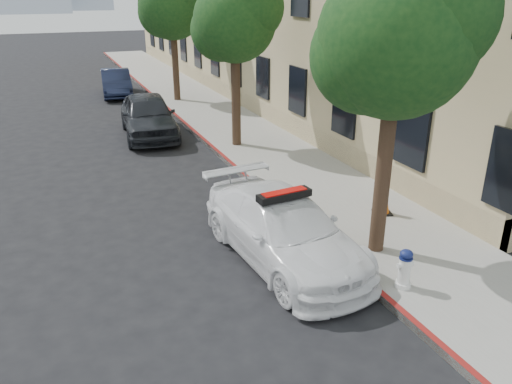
{
  "coord_description": "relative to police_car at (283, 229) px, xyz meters",
  "views": [
    {
      "loc": [
        -2.81,
        -9.32,
        5.06
      ],
      "look_at": [
        1.03,
        -0.17,
        1.0
      ],
      "focal_mm": 35.0,
      "sensor_mm": 36.0,
      "label": 1
    }
  ],
  "objects": [
    {
      "name": "sidewalk",
      "position": [
        2.5,
        11.39,
        -0.59
      ],
      "size": [
        3.2,
        50.0,
        0.15
      ],
      "primitive_type": "cube",
      "color": "gray",
      "rests_on": "ground"
    },
    {
      "name": "ground",
      "position": [
        -1.1,
        1.39,
        -0.66
      ],
      "size": [
        120.0,
        120.0,
        0.0
      ],
      "primitive_type": "plane",
      "color": "black",
      "rests_on": "ground"
    },
    {
      "name": "fire_hydrant",
      "position": [
        1.41,
        -1.96,
        -0.16
      ],
      "size": [
        0.31,
        0.28,
        0.73
      ],
      "rotation": [
        0.0,
        0.0,
        -0.14
      ],
      "color": "white",
      "rests_on": "sidewalk"
    },
    {
      "name": "tree_mid",
      "position": [
        1.83,
        7.38,
        3.5
      ],
      "size": [
        2.77,
        2.64,
        5.43
      ],
      "color": "black",
      "rests_on": "sidewalk"
    },
    {
      "name": "parked_car_mid",
      "position": [
        -0.63,
        10.09,
        0.11
      ],
      "size": [
        2.21,
        4.66,
        1.54
      ],
      "primitive_type": "imported",
      "rotation": [
        0.0,
        0.0,
        -0.09
      ],
      "color": "black",
      "rests_on": "ground"
    },
    {
      "name": "tree_near",
      "position": [
        1.83,
        -0.62,
        3.61
      ],
      "size": [
        2.92,
        2.82,
        5.62
      ],
      "color": "black",
      "rests_on": "sidewalk"
    },
    {
      "name": "parked_car_far",
      "position": [
        -0.61,
        18.23,
        -0.02
      ],
      "size": [
        1.73,
        4.04,
        1.3
      ],
      "primitive_type": "imported",
      "rotation": [
        0.0,
        0.0,
        -0.09
      ],
      "color": "#141A32",
      "rests_on": "ground"
    },
    {
      "name": "police_car",
      "position": [
        0.0,
        0.0,
        0.0
      ],
      "size": [
        2.25,
        4.7,
        1.47
      ],
      "rotation": [
        0.0,
        0.0,
        0.09
      ],
      "color": "white",
      "rests_on": "ground"
    },
    {
      "name": "curb_strip",
      "position": [
        0.96,
        11.39,
        -0.59
      ],
      "size": [
        0.12,
        50.0,
        0.15
      ],
      "primitive_type": "cube",
      "color": "maroon",
      "rests_on": "ground"
    },
    {
      "name": "traffic_cone",
      "position": [
        2.97,
        0.78,
        -0.13
      ],
      "size": [
        0.5,
        0.5,
        0.77
      ],
      "rotation": [
        0.0,
        0.0,
        -0.29
      ],
      "color": "black",
      "rests_on": "sidewalk"
    },
    {
      "name": "tree_far",
      "position": [
        1.83,
        15.38,
        3.72
      ],
      "size": [
        3.1,
        3.0,
        5.81
      ],
      "color": "black",
      "rests_on": "sidewalk"
    }
  ]
}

